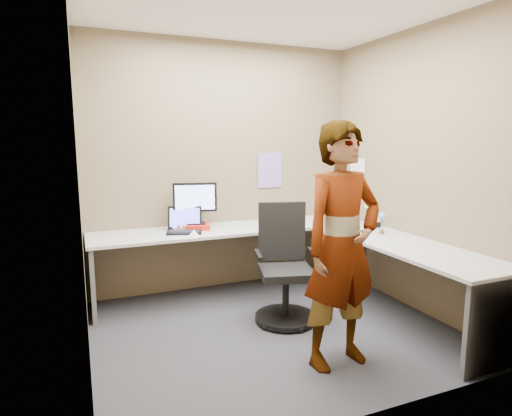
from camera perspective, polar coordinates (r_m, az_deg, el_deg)
name	(u,v)px	position (r m, az deg, el deg)	size (l,w,h in m)	color
ground	(272,329)	(3.92, 2.19, -15.83)	(3.00, 3.00, 0.00)	#27272C
wall_back	(224,167)	(4.77, -4.28, 5.46)	(3.00, 3.00, 0.00)	brown
wall_right	(414,171)	(4.41, 20.35, 4.61)	(2.70, 2.70, 0.00)	brown
wall_left	(79,184)	(3.24, -22.56, 3.01)	(2.70, 2.70, 0.00)	brown
ceiling	(274,4)	(3.70, 2.48, 25.51)	(3.00, 3.00, 0.00)	white
desk	(297,249)	(4.23, 5.44, -5.50)	(2.98, 2.58, 0.73)	#BABABA
paper_ream	(196,227)	(4.49, -8.00, -2.47)	(0.28, 0.21, 0.06)	red
monitor	(195,200)	(4.46, -8.14, 1.10)	(0.45, 0.17, 0.43)	black
laptop	(185,225)	(4.39, -9.50, -2.30)	(0.41, 0.37, 0.25)	black
trackball_mouse	(179,229)	(4.40, -10.29, -2.79)	(0.12, 0.08, 0.07)	#B7B7BC
origami	(194,233)	(4.19, -8.30, -3.28)	(0.10, 0.10, 0.06)	white
stapler	(374,225)	(4.70, 15.41, -2.20)	(0.15, 0.04, 0.06)	black
flower	(382,220)	(4.38, 16.49, -1.52)	(0.07, 0.07, 0.22)	brown
calendar_purple	(270,170)	(4.97, 1.82, 5.05)	(0.30, 0.01, 0.40)	#846BB7
calendar_white	(357,175)	(5.11, 13.33, 4.36)	(0.01, 0.28, 0.38)	white
sticky_note_a	(375,204)	(4.86, 15.61, 0.48)	(0.01, 0.07, 0.07)	#F2E059
sticky_note_b	(372,215)	(4.92, 15.18, -0.94)	(0.01, 0.07, 0.07)	pink
sticky_note_c	(379,219)	(4.84, 16.04, -1.40)	(0.01, 0.07, 0.07)	pink
sticky_note_d	(367,205)	(4.99, 14.53, 0.38)	(0.01, 0.07, 0.07)	#F2E059
office_chair	(285,274)	(3.98, 3.83, -8.75)	(0.60, 0.58, 1.06)	black
person	(342,246)	(3.16, 11.37, -5.01)	(0.65, 0.43, 1.79)	#999399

